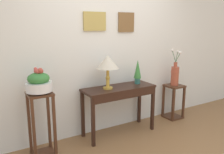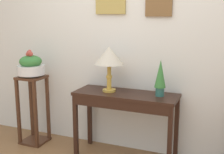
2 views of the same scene
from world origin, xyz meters
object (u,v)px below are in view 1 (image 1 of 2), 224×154
at_px(console_table, 120,94).
at_px(pedestal_stand_left, 42,125).
at_px(potted_plant_on_console, 138,71).
at_px(planter_bowl_wide_left, 39,83).
at_px(table_lamp, 108,63).
at_px(flower_vase_tall_right, 175,74).
at_px(pedestal_stand_right, 173,101).

xyz_separation_m(console_table, pedestal_stand_left, (-1.21, -0.03, -0.22)).
height_order(potted_plant_on_console, pedestal_stand_left, potted_plant_on_console).
distance_m(potted_plant_on_console, pedestal_stand_left, 1.68).
bearing_deg(planter_bowl_wide_left, pedestal_stand_left, 94.82).
relative_size(table_lamp, flower_vase_tall_right, 0.77).
bearing_deg(planter_bowl_wide_left, console_table, 1.32).
height_order(pedestal_stand_left, flower_vase_tall_right, flower_vase_tall_right).
bearing_deg(pedestal_stand_right, console_table, -177.59).
height_order(pedestal_stand_right, flower_vase_tall_right, flower_vase_tall_right).
bearing_deg(flower_vase_tall_right, potted_plant_on_console, 179.98).
height_order(console_table, pedestal_stand_right, console_table).
xyz_separation_m(planter_bowl_wide_left, flower_vase_tall_right, (2.43, 0.08, -0.15)).
distance_m(planter_bowl_wide_left, flower_vase_tall_right, 2.44).
relative_size(planter_bowl_wide_left, flower_vase_tall_right, 0.50).
xyz_separation_m(console_table, planter_bowl_wide_left, (-1.21, -0.03, 0.35)).
xyz_separation_m(pedestal_stand_left, pedestal_stand_right, (2.43, 0.08, -0.12)).
bearing_deg(table_lamp, pedestal_stand_left, -177.13).
bearing_deg(pedestal_stand_left, pedestal_stand_right, 1.85).
bearing_deg(potted_plant_on_console, console_table, -172.19).
xyz_separation_m(potted_plant_on_console, pedestal_stand_right, (0.84, 0.00, -0.66)).
bearing_deg(flower_vase_tall_right, pedestal_stand_right, 147.50).
bearing_deg(potted_plant_on_console, pedestal_stand_left, -177.17).
bearing_deg(console_table, pedestal_stand_right, 2.41).
height_order(planter_bowl_wide_left, pedestal_stand_right, planter_bowl_wide_left).
distance_m(console_table, flower_vase_tall_right, 1.23).
relative_size(table_lamp, potted_plant_on_console, 1.29).
relative_size(pedestal_stand_left, flower_vase_tall_right, 1.32).
relative_size(potted_plant_on_console, flower_vase_tall_right, 0.59).
bearing_deg(pedestal_stand_right, potted_plant_on_console, -180.00).
height_order(pedestal_stand_left, pedestal_stand_right, pedestal_stand_left).
relative_size(pedestal_stand_left, pedestal_stand_right, 1.38).
relative_size(planter_bowl_wide_left, pedestal_stand_right, 0.52).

